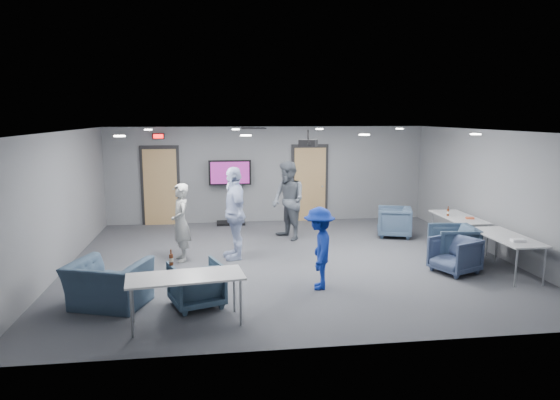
{
  "coord_description": "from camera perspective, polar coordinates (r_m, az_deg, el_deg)",
  "views": [
    {
      "loc": [
        -1.54,
        -10.01,
        3.01
      ],
      "look_at": [
        -0.12,
        0.53,
        1.2
      ],
      "focal_mm": 32.0,
      "sensor_mm": 36.0,
      "label": 1
    }
  ],
  "objects": [
    {
      "name": "wall_front",
      "position": [
        6.42,
        6.52,
        -5.38
      ],
      "size": [
        9.0,
        0.02,
        2.7
      ],
      "primitive_type": "cube",
      "color": "slate",
      "rests_on": "floor"
    },
    {
      "name": "person_d",
      "position": [
        8.75,
        4.5,
        -5.51
      ],
      "size": [
        0.71,
        1.02,
        1.45
      ],
      "primitive_type": "imported",
      "rotation": [
        0.0,
        0.0,
        -1.76
      ],
      "color": "navy",
      "rests_on": "floor"
    },
    {
      "name": "floor",
      "position": [
        10.56,
        1.06,
        -6.9
      ],
      "size": [
        9.0,
        9.0,
        0.0
      ],
      "primitive_type": "plane",
      "color": "#37393E",
      "rests_on": "ground"
    },
    {
      "name": "snack_box",
      "position": [
        11.9,
        20.88,
        -1.94
      ],
      "size": [
        0.19,
        0.15,
        0.04
      ],
      "primitive_type": "cube",
      "rotation": [
        0.0,
        0.0,
        -0.23
      ],
      "color": "#D75A35",
      "rests_on": "table_right_a"
    },
    {
      "name": "door_right",
      "position": [
        14.36,
        3.42,
        1.86
      ],
      "size": [
        1.06,
        0.17,
        2.24
      ],
      "color": "black",
      "rests_on": "wall_back"
    },
    {
      "name": "projector",
      "position": [
        11.23,
        3.24,
        6.54
      ],
      "size": [
        0.48,
        0.45,
        0.37
      ],
      "rotation": [
        0.0,
        0.0,
        -0.41
      ],
      "color": "black",
      "rests_on": "ceiling"
    },
    {
      "name": "wall_left",
      "position": [
        10.57,
        -23.81,
        -0.21
      ],
      "size": [
        0.02,
        8.0,
        2.7
      ],
      "primitive_type": "cube",
      "color": "slate",
      "rests_on": "floor"
    },
    {
      "name": "tv_stand",
      "position": [
        13.91,
        -5.71,
        1.37
      ],
      "size": [
        1.17,
        0.56,
        1.79
      ],
      "color": "black",
      "rests_on": "floor"
    },
    {
      "name": "exit_sign",
      "position": [
        14.03,
        -13.73,
        7.09
      ],
      "size": [
        0.32,
        0.08,
        0.16
      ],
      "color": "black",
      "rests_on": "wall_back"
    },
    {
      "name": "person_c",
      "position": [
        10.54,
        -5.24,
        -1.49
      ],
      "size": [
        0.67,
        1.21,
        1.96
      ],
      "primitive_type": "imported",
      "rotation": [
        0.0,
        0.0,
        -1.4
      ],
      "color": "silver",
      "rests_on": "floor"
    },
    {
      "name": "downlights",
      "position": [
        10.13,
        1.1,
        7.82
      ],
      "size": [
        6.18,
        3.78,
        0.02
      ],
      "color": "white",
      "rests_on": "ceiling"
    },
    {
      "name": "chair_right_a",
      "position": [
        12.82,
        12.91,
        -2.45
      ],
      "size": [
        1.04,
        1.02,
        0.75
      ],
      "primitive_type": "imported",
      "rotation": [
        0.0,
        0.0,
        -1.9
      ],
      "color": "#3C4F68",
      "rests_on": "floor"
    },
    {
      "name": "wall_right",
      "position": [
        11.81,
        23.21,
        0.79
      ],
      "size": [
        0.02,
        8.0,
        2.7
      ],
      "primitive_type": "cube",
      "color": "slate",
      "rests_on": "floor"
    },
    {
      "name": "bottle_front",
      "position": [
        7.9,
        -12.33,
        -6.66
      ],
      "size": [
        0.07,
        0.07,
        0.25
      ],
      "color": "#54220E",
      "rests_on": "table_front_left"
    },
    {
      "name": "chair_right_b",
      "position": [
        10.9,
        19.18,
        -4.79
      ],
      "size": [
        0.95,
        0.93,
        0.78
      ],
      "primitive_type": "imported",
      "rotation": [
        0.0,
        0.0,
        -1.69
      ],
      "color": "#374A60",
      "rests_on": "floor"
    },
    {
      "name": "chair_front_a",
      "position": [
        8.15,
        -9.53,
        -9.47
      ],
      "size": [
        0.98,
        1.0,
        0.72
      ],
      "primitive_type": "imported",
      "rotation": [
        0.0,
        0.0,
        3.48
      ],
      "color": "#3C5368",
      "rests_on": "floor"
    },
    {
      "name": "bottle_right",
      "position": [
        12.07,
        18.65,
        -1.34
      ],
      "size": [
        0.06,
        0.06,
        0.23
      ],
      "color": "#54220E",
      "rests_on": "table_right_a"
    },
    {
      "name": "person_b",
      "position": [
        12.13,
        0.94,
        -0.08
      ],
      "size": [
        1.05,
        1.15,
        1.92
      ],
      "primitive_type": "imported",
      "rotation": [
        0.0,
        0.0,
        -1.14
      ],
      "color": "slate",
      "rests_on": "floor"
    },
    {
      "name": "person_a",
      "position": [
        10.55,
        -11.27,
        -2.55
      ],
      "size": [
        0.52,
        0.67,
        1.63
      ],
      "primitive_type": "imported",
      "rotation": [
        0.0,
        0.0,
        -1.33
      ],
      "color": "#9D9F9C",
      "rests_on": "floor"
    },
    {
      "name": "wrapper",
      "position": [
        10.12,
        25.56,
        -4.17
      ],
      "size": [
        0.26,
        0.19,
        0.05
      ],
      "primitive_type": "cube",
      "rotation": [
        0.0,
        0.0,
        -0.16
      ],
      "color": "white",
      "rests_on": "table_right_b"
    },
    {
      "name": "wall_back",
      "position": [
        14.19,
        -1.37,
        2.93
      ],
      "size": [
        9.0,
        0.02,
        2.7
      ],
      "primitive_type": "cube",
      "color": "slate",
      "rests_on": "floor"
    },
    {
      "name": "door_left",
      "position": [
        14.17,
        -13.49,
        1.51
      ],
      "size": [
        1.06,
        0.17,
        2.24
      ],
      "color": "black",
      "rests_on": "wall_back"
    },
    {
      "name": "chair_front_b",
      "position": [
        8.45,
        -19.0,
        -9.09
      ],
      "size": [
        1.4,
        1.32,
        0.74
      ],
      "primitive_type": "imported",
      "rotation": [
        0.0,
        0.0,
        2.8
      ],
      "color": "#3A4E64",
      "rests_on": "floor"
    },
    {
      "name": "chair_right_c",
      "position": [
        10.24,
        19.34,
        -5.96
      ],
      "size": [
        1.0,
        0.99,
        0.7
      ],
      "primitive_type": "imported",
      "rotation": [
        0.0,
        0.0,
        -1.16
      ],
      "color": "#3A4764",
      "rests_on": "floor"
    },
    {
      "name": "table_right_b",
      "position": [
        10.5,
        24.49,
        -4.03
      ],
      "size": [
        0.71,
        1.7,
        0.73
      ],
      "rotation": [
        0.0,
        0.0,
        1.57
      ],
      "color": "silver",
      "rests_on": "floor"
    },
    {
      "name": "ceiling",
      "position": [
        10.13,
        1.1,
        7.9
      ],
      "size": [
        9.0,
        9.0,
        0.0
      ],
      "primitive_type": "plane",
      "rotation": [
        3.14,
        0.0,
        0.0
      ],
      "color": "silver",
      "rests_on": "wall_back"
    },
    {
      "name": "hvac_diffuser",
      "position": [
        12.85,
        -3.04,
        8.19
      ],
      "size": [
        0.6,
        0.6,
        0.03
      ],
      "primitive_type": "cube",
      "color": "black",
      "rests_on": "ceiling"
    },
    {
      "name": "table_front_left",
      "position": [
        7.4,
        -10.76,
        -8.87
      ],
      "size": [
        1.75,
        0.91,
        0.73
      ],
      "rotation": [
        0.0,
        0.0,
        0.13
      ],
      "color": "silver",
      "rests_on": "floor"
    },
    {
      "name": "table_right_a",
      "position": [
        12.11,
        19.75,
        -2.0
      ],
      "size": [
        0.71,
        1.7,
        0.73
      ],
      "rotation": [
        0.0,
        0.0,
        1.57
      ],
      "color": "silver",
      "rests_on": "floor"
    }
  ]
}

